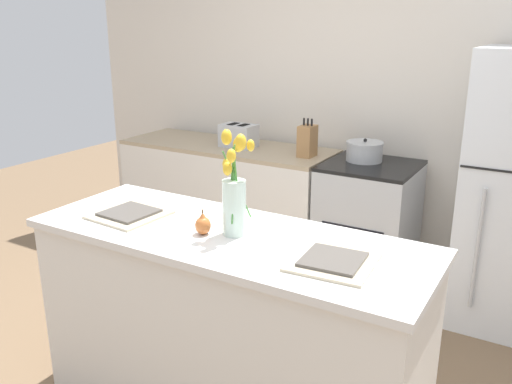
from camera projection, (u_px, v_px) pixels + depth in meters
name	position (u px, v px, depth m)	size (l,w,h in m)	color
back_wall	(381.00, 88.00, 3.86)	(5.20, 0.08, 2.70)	silver
kitchen_island	(228.00, 327.00, 2.49)	(1.80, 0.66, 0.93)	silver
back_counter	(228.00, 200.00, 4.32)	(1.68, 0.60, 0.89)	silver
stove_range	(367.00, 226.00, 3.76)	(0.60, 0.61, 0.89)	#B2B5B7
flower_vase	(234.00, 194.00, 2.29)	(0.13, 0.15, 0.45)	silver
pear_figurine	(203.00, 224.00, 2.33)	(0.07, 0.07, 0.11)	#C66B33
plate_setting_left	(129.00, 214.00, 2.55)	(0.33, 0.33, 0.02)	beige
plate_setting_right	(333.00, 261.00, 2.05)	(0.33, 0.33, 0.02)	beige
toaster	(239.00, 136.00, 4.10)	(0.28, 0.18, 0.17)	#B7BABC
cooking_pot	(365.00, 151.00, 3.69)	(0.25, 0.25, 0.16)	#B2B5B7
knife_block	(307.00, 141.00, 3.79)	(0.10, 0.14, 0.27)	#A37547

